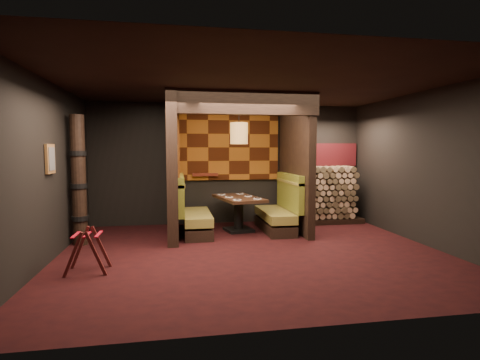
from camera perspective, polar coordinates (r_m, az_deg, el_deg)
name	(u,v)px	position (r m, az deg, el deg)	size (l,w,h in m)	color
floor	(253,253)	(6.54, 1.98, -11.10)	(6.50, 5.50, 0.02)	black
ceiling	(253,83)	(6.39, 2.05, 14.51)	(6.50, 5.50, 0.02)	black
wall_back	(230,164)	(9.02, -1.58, 2.47)	(6.50, 0.02, 2.85)	black
wall_front	(312,185)	(3.65, 10.92, -0.72)	(6.50, 0.02, 2.85)	black
wall_left	(46,172)	(6.48, -27.50, 1.12)	(0.02, 5.50, 2.85)	black
wall_right	(427,168)	(7.67, 26.61, 1.61)	(0.02, 5.50, 2.85)	black
partition_left	(173,166)	(7.82, -10.24, 2.08)	(0.20, 2.20, 2.85)	black
partition_right	(295,165)	(8.29, 8.42, 2.24)	(0.15, 2.10, 2.85)	black
header_beam	(244,103)	(7.03, 0.65, 11.71)	(2.85, 0.18, 0.44)	black
tapa_back_panel	(229,147)	(8.96, -1.70, 4.98)	(2.40, 0.06, 1.55)	brown
tapa_side_panel	(178,146)	(7.99, -9.42, 5.19)	(0.04, 1.85, 1.45)	brown
lacquer_shelf	(205,175)	(8.86, -5.32, 0.83)	(0.60, 0.12, 0.07)	#5E2015
booth_bench_left	(192,215)	(7.94, -7.32, -5.30)	(0.68, 1.60, 1.14)	black
booth_bench_right	(279,212)	(8.24, 6.00, -4.93)	(0.68, 1.60, 1.14)	black
dining_table	(239,208)	(8.11, -0.22, -4.22)	(1.05, 1.55, 0.75)	black
place_settings	(239,196)	(8.08, -0.22, -2.50)	(0.82, 1.22, 0.03)	white
pendant_lamp	(239,133)	(7.97, -0.16, 7.11)	(0.37, 0.37, 0.97)	olive
framed_picture	(50,159)	(6.55, -26.93, 2.89)	(0.05, 0.36, 0.46)	olive
luggage_rack	(88,249)	(5.90, -22.20, -9.71)	(0.62, 0.44, 0.67)	#431312
totem_column	(79,181)	(7.49, -23.36, -0.16)	(0.31, 0.31, 2.40)	black
firewood_stack	(325,195)	(9.30, 12.89, -2.18)	(1.73, 0.70, 1.36)	black
mosaic_header	(321,155)	(9.54, 12.23, 3.79)	(1.83, 0.10, 0.56)	maroon
bay_front_post	(295,165)	(8.56, 8.45, 2.31)	(0.08, 0.08, 2.85)	black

